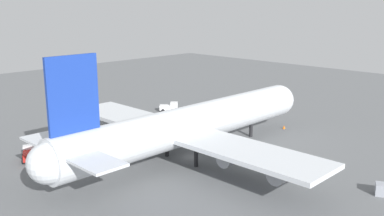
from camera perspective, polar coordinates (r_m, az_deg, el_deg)
The scene contains 7 objects.
ground_plane at distance 76.77m, azimuth 0.00°, elevation -6.56°, with size 239.76×239.76×0.00m, color slate.
cargo_airplane at distance 74.83m, azimuth -0.05°, elevation -2.21°, with size 59.94×54.37×20.05m.
maintenance_van at distance 86.07m, azimuth -15.40°, elevation -4.03°, with size 3.33×4.21×2.20m.
pushback_tractor at distance 80.09m, azimuth -20.88°, elevation -5.75°, with size 3.70×4.66×2.34m.
baggage_tug at distance 108.61m, azimuth -3.00°, elevation 0.14°, with size 4.44×4.43×2.48m.
cargo_container_fore at distance 67.71m, azimuth 24.23°, elevation -9.89°, with size 2.69×2.96×1.70m.
safety_cone_nose at distance 95.91m, azimuth 12.14°, elevation -2.48°, with size 0.57×0.57×0.81m, color orange.
Camera 1 is at (-51.30, -50.63, 26.44)m, focal length 40.06 mm.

